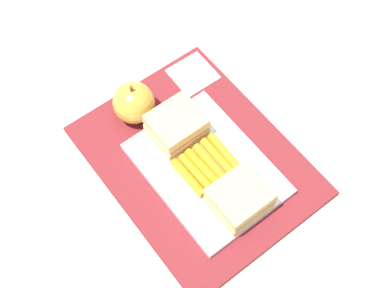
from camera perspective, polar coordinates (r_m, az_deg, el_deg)
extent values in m
plane|color=#B7AD99|center=(0.85, 0.51, -1.93)|extent=(2.40, 2.40, 0.00)
cube|color=maroon|center=(0.85, 0.51, -1.78)|extent=(0.36, 0.28, 0.01)
cube|color=white|center=(0.83, 1.57, -2.66)|extent=(0.23, 0.17, 0.01)
cube|color=tan|center=(0.80, 5.10, -6.19)|extent=(0.07, 0.08, 0.02)
cube|color=beige|center=(0.78, 5.17, -5.83)|extent=(0.07, 0.07, 0.01)
cube|color=tan|center=(0.77, 5.25, -5.45)|extent=(0.07, 0.08, 0.02)
cube|color=tan|center=(0.85, -1.67, 1.55)|extent=(0.07, 0.08, 0.02)
cube|color=beige|center=(0.84, -1.69, 2.00)|extent=(0.07, 0.07, 0.01)
cube|color=tan|center=(0.83, -1.71, 2.46)|extent=(0.07, 0.08, 0.02)
cylinder|color=orange|center=(0.83, 3.59, -0.97)|extent=(0.08, 0.01, 0.02)
cylinder|color=orange|center=(0.83, 2.78, -1.42)|extent=(0.08, 0.01, 0.01)
cylinder|color=orange|center=(0.82, 1.99, -2.07)|extent=(0.08, 0.01, 0.01)
cylinder|color=orange|center=(0.82, 1.10, -2.47)|extent=(0.08, 0.01, 0.02)
cylinder|color=orange|center=(0.81, 0.46, -3.12)|extent=(0.08, 0.01, 0.02)
cylinder|color=orange|center=(0.81, -0.40, -3.67)|extent=(0.08, 0.01, 0.02)
sphere|color=gold|center=(0.86, -6.28, 4.43)|extent=(0.07, 0.07, 0.07)
cylinder|color=brown|center=(0.83, -6.54, 5.92)|extent=(0.01, 0.01, 0.01)
cube|color=white|center=(0.93, 0.09, 7.53)|extent=(0.07, 0.07, 0.00)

